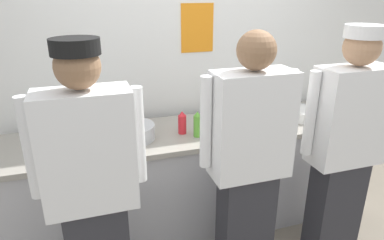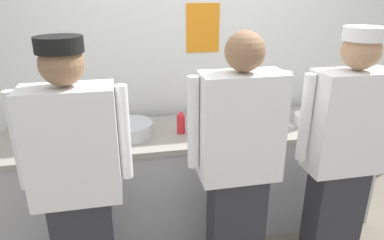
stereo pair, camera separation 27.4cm
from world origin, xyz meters
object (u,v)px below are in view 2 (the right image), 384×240
sheet_tray (257,122)px  ramekin_yellow_sauce (311,111)px  mixing_bowl_steel (130,129)px  chef_near_left (78,182)px  plate_stack_rear (59,128)px  chefs_knife (323,117)px  squeeze_bottle_secondary (181,122)px  chef_far_right (343,155)px  ramekin_green_sauce (355,123)px  ramekin_orange_sauce (45,140)px  chef_center (239,165)px  ramekin_red_sauce (207,129)px  plate_stack_front (309,119)px  deli_cup (338,116)px  squeeze_bottle_primary (195,125)px

sheet_tray → ramekin_yellow_sauce: ramekin_yellow_sauce is taller
mixing_bowl_steel → sheet_tray: bearing=2.4°
chef_near_left → plate_stack_rear: chef_near_left is taller
sheet_tray → chefs_knife: size_ratio=1.79×
squeeze_bottle_secondary → chefs_knife: (1.27, 0.08, -0.08)m
chef_far_right → plate_stack_rear: 2.06m
sheet_tray → chefs_knife: sheet_tray is taller
plate_stack_rear → squeeze_bottle_secondary: bearing=-11.9°
plate_stack_rear → ramekin_green_sauce: 2.36m
sheet_tray → ramekin_orange_sauce: bearing=-178.2°
plate_stack_rear → ramekin_yellow_sauce: size_ratio=2.08×
chef_center → ramekin_red_sauce: chef_center is taller
chef_near_left → chef_far_right: size_ratio=0.99×
ramekin_yellow_sauce → ramekin_orange_sauce: ramekin_orange_sauce is taller
plate_stack_front → squeeze_bottle_secondary: size_ratio=1.34×
chef_near_left → mixing_bowl_steel: chef_near_left is taller
chefs_knife → squeeze_bottle_secondary: bearing=-176.5°
plate_stack_front → mixing_bowl_steel: mixing_bowl_steel is taller
ramekin_green_sauce → deli_cup: 0.15m
chef_far_right → squeeze_bottle_secondary: 1.16m
plate_stack_rear → ramekin_yellow_sauce: 2.14m
deli_cup → chefs_knife: (-0.09, 0.08, -0.04)m
chef_center → chefs_knife: bearing=35.2°
chef_near_left → squeeze_bottle_primary: (0.80, 0.57, 0.06)m
plate_stack_front → ramekin_yellow_sauce: plate_stack_front is taller
mixing_bowl_steel → sheet_tray: mixing_bowl_steel is taller
chef_far_right → plate_stack_front: 0.66m
plate_stack_rear → ramekin_green_sauce: (2.34, -0.34, -0.02)m
mixing_bowl_steel → chefs_knife: bearing=2.1°
chefs_knife → chef_center: bearing=-144.8°
sheet_tray → chef_near_left: bearing=-152.1°
ramekin_yellow_sauce → deli_cup: (0.14, -0.21, 0.02)m
chef_near_left → deli_cup: bearing=17.7°
sheet_tray → deli_cup: (0.70, -0.06, 0.03)m
ramekin_yellow_sauce → ramekin_red_sauce: bearing=-166.9°
mixing_bowl_steel → chefs_knife: mixing_bowl_steel is taller
chef_near_left → mixing_bowl_steel: (0.31, 0.68, 0.02)m
chef_far_right → deli_cup: 0.78m
plate_stack_front → ramekin_orange_sauce: bearing=179.1°
chef_far_right → chefs_knife: (0.32, 0.75, -0.04)m
ramekin_red_sauce → deli_cup: 1.16m
ramekin_orange_sauce → ramekin_red_sauce: bearing=-2.0°
chef_center → deli_cup: chef_center is taller
ramekin_red_sauce → chefs_knife: size_ratio=0.35×
ramekin_green_sauce → ramekin_orange_sauce: bearing=176.4°
squeeze_bottle_primary → ramekin_yellow_sauce: 1.17m
plate_stack_rear → ramekin_red_sauce: (1.12, -0.23, -0.02)m
chef_center → deli_cup: bearing=29.9°
chef_near_left → plate_stack_front: 1.89m
ramekin_red_sauce → mixing_bowl_steel: bearing=175.1°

